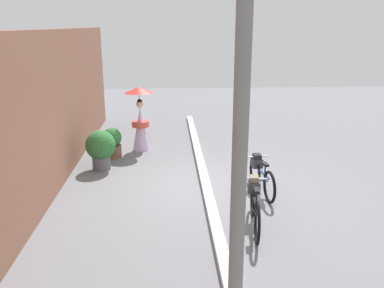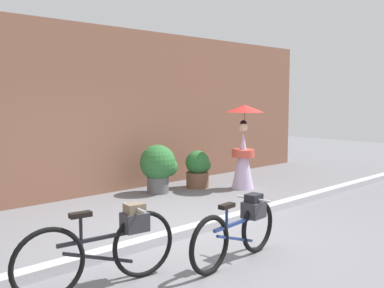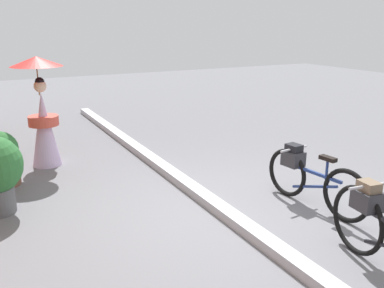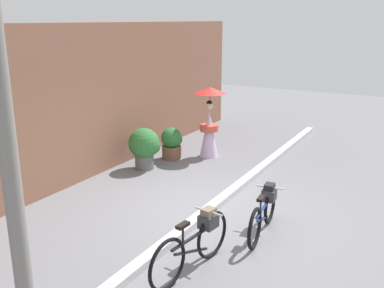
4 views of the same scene
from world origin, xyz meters
The scene contains 9 objects.
ground_plane centered at (0.00, 0.00, 0.00)m, with size 30.00×30.00×0.00m, color slate.
building_wall centered at (0.00, 3.41, 1.71)m, with size 14.00×0.40×3.41m, color brown.
sidewalk_curb centered at (0.00, 0.00, 0.06)m, with size 14.00×0.20×0.12m, color #B2B2B7.
bicycle_near_officer centered at (-1.88, -0.70, 0.44)m, with size 1.76×0.48×0.83m.
bicycle_far_side centered at (-0.31, -1.16, 0.40)m, with size 1.64×0.48×0.77m.
person_with_parasol centered at (3.03, 1.62, 0.93)m, with size 0.83×0.83×1.82m.
potted_plant_by_door centered at (1.38, 2.49, 0.57)m, with size 0.76×0.74×1.01m.
potted_plant_small centered at (2.37, 2.35, 0.42)m, with size 0.55×0.53×0.82m.
utility_pole centered at (-4.19, 0.01, 2.40)m, with size 0.18×0.18×4.80m, color slate.
Camera 4 is at (-6.71, -3.41, 3.48)m, focal length 40.63 mm.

